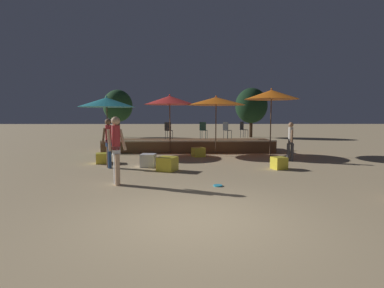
% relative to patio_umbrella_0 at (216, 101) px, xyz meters
% --- Properties ---
extents(ground_plane, '(120.00, 120.00, 0.00)m').
position_rel_patio_umbrella_0_xyz_m(ground_plane, '(-1.23, -9.36, -2.61)').
color(ground_plane, tan).
extents(wooden_deck, '(8.91, 2.49, 0.66)m').
position_rel_patio_umbrella_0_xyz_m(wooden_deck, '(-1.34, 1.49, -2.32)').
color(wooden_deck, brown).
rests_on(wooden_deck, ground).
extents(patio_umbrella_0, '(2.87, 2.87, 2.88)m').
position_rel_patio_umbrella_0_xyz_m(patio_umbrella_0, '(0.00, 0.00, 0.00)').
color(patio_umbrella_0, brown).
rests_on(patio_umbrella_0, ground).
extents(patio_umbrella_1, '(2.52, 2.52, 2.96)m').
position_rel_patio_umbrella_0_xyz_m(patio_umbrella_1, '(-2.28, 0.20, 0.05)').
color(patio_umbrella_1, brown).
rests_on(patio_umbrella_1, ground).
extents(patio_umbrella_2, '(2.73, 2.73, 2.86)m').
position_rel_patio_umbrella_0_xyz_m(patio_umbrella_2, '(-5.33, -0.07, -0.06)').
color(patio_umbrella_2, brown).
rests_on(patio_umbrella_2, ground).
extents(patio_umbrella_3, '(2.59, 2.59, 3.22)m').
position_rel_patio_umbrella_0_xyz_m(patio_umbrella_3, '(2.65, -0.22, 0.30)').
color(patio_umbrella_3, brown).
rests_on(patio_umbrella_3, ground).
extents(cube_seat_0, '(0.57, 0.57, 0.48)m').
position_rel_patio_umbrella_0_xyz_m(cube_seat_0, '(-2.87, -3.62, -2.37)').
color(cube_seat_0, white).
rests_on(cube_seat_0, ground).
extents(cube_seat_1, '(0.68, 0.68, 0.42)m').
position_rel_patio_umbrella_0_xyz_m(cube_seat_1, '(-0.90, -0.94, -2.40)').
color(cube_seat_1, yellow).
rests_on(cube_seat_1, ground).
extents(cube_seat_2, '(0.77, 0.77, 0.48)m').
position_rel_patio_umbrella_0_xyz_m(cube_seat_2, '(-2.09, -4.47, -2.37)').
color(cube_seat_2, yellow).
rests_on(cube_seat_2, ground).
extents(cube_seat_3, '(0.57, 0.57, 0.44)m').
position_rel_patio_umbrella_0_xyz_m(cube_seat_3, '(1.90, -4.19, -2.39)').
color(cube_seat_3, yellow).
rests_on(cube_seat_3, ground).
extents(cube_seat_4, '(0.70, 0.70, 0.41)m').
position_rel_patio_umbrella_0_xyz_m(cube_seat_4, '(-4.77, -2.80, -2.41)').
color(cube_seat_4, yellow).
rests_on(cube_seat_4, ground).
extents(person_0, '(0.48, 0.33, 1.80)m').
position_rel_patio_umbrella_0_xyz_m(person_0, '(-4.26, -3.89, -1.62)').
color(person_0, brown).
rests_on(person_0, ground).
extents(person_2, '(0.51, 0.32, 1.89)m').
position_rel_patio_umbrella_0_xyz_m(person_2, '(-3.34, -6.57, -1.55)').
color(person_2, tan).
rests_on(person_2, ground).
extents(person_3, '(0.29, 0.43, 1.64)m').
position_rel_patio_umbrella_0_xyz_m(person_3, '(2.90, -2.38, -1.74)').
color(person_3, '#3F3F47').
rests_on(person_3, ground).
extents(bistro_chair_0, '(0.44, 0.45, 0.90)m').
position_rel_patio_umbrella_0_xyz_m(bistro_chair_0, '(-0.55, 1.45, -1.41)').
color(bistro_chair_0, '#1E4C47').
rests_on(bistro_chair_0, wooden_deck).
extents(bistro_chair_1, '(0.43, 0.43, 0.90)m').
position_rel_patio_umbrella_0_xyz_m(bistro_chair_1, '(-2.43, 1.17, -1.41)').
color(bistro_chair_1, '#2D3338').
rests_on(bistro_chair_1, wooden_deck).
extents(bistro_chair_2, '(0.48, 0.48, 0.90)m').
position_rel_patio_umbrella_0_xyz_m(bistro_chair_2, '(0.70, 1.39, -1.41)').
color(bistro_chair_2, '#2D3338').
rests_on(bistro_chair_2, wooden_deck).
extents(bistro_chair_3, '(0.48, 0.48, 0.90)m').
position_rel_patio_umbrella_0_xyz_m(bistro_chair_3, '(1.73, 2.15, -1.41)').
color(bistro_chair_3, '#2D3338').
rests_on(bistro_chair_3, wooden_deck).
extents(frisbee_disc, '(0.25, 0.25, 0.03)m').
position_rel_patio_umbrella_0_xyz_m(frisbee_disc, '(-0.55, -6.76, -2.59)').
color(frisbee_disc, '#33B2D8').
rests_on(frisbee_disc, ground).
extents(background_tree_0, '(2.75, 2.75, 4.26)m').
position_rel_patio_umbrella_0_xyz_m(background_tree_0, '(4.07, 11.17, 0.13)').
color(background_tree_0, '#3D2B1C').
rests_on(background_tree_0, ground).
extents(background_tree_1, '(2.53, 2.53, 4.13)m').
position_rel_patio_umbrella_0_xyz_m(background_tree_1, '(-7.52, 11.61, 0.11)').
color(background_tree_1, '#3D2B1C').
rests_on(background_tree_1, ground).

